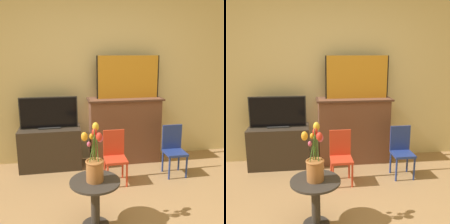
% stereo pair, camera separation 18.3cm
% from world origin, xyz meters
% --- Properties ---
extents(wall_back, '(8.00, 0.06, 2.70)m').
position_xyz_m(wall_back, '(0.00, 2.13, 1.35)').
color(wall_back, beige).
rests_on(wall_back, ground).
extents(fireplace_mantel, '(1.09, 0.38, 0.97)m').
position_xyz_m(fireplace_mantel, '(0.38, 1.93, 0.50)').
color(fireplace_mantel, brown).
rests_on(fireplace_mantel, ground).
extents(painting, '(0.91, 0.03, 0.61)m').
position_xyz_m(painting, '(0.42, 1.93, 1.27)').
color(painting, black).
rests_on(painting, fireplace_mantel).
extents(tv_stand, '(0.85, 0.41, 0.58)m').
position_xyz_m(tv_stand, '(-0.71, 1.88, 0.29)').
color(tv_stand, '#382D23').
rests_on(tv_stand, ground).
extents(tv_monitor, '(0.79, 0.12, 0.44)m').
position_xyz_m(tv_monitor, '(-0.71, 1.88, 0.79)').
color(tv_monitor, '#2D2D2D').
rests_on(tv_monitor, tv_stand).
extents(chair_red, '(0.27, 0.27, 0.66)m').
position_xyz_m(chair_red, '(0.11, 1.30, 0.37)').
color(chair_red, red).
rests_on(chair_red, ground).
extents(chair_blue, '(0.27, 0.27, 0.66)m').
position_xyz_m(chair_blue, '(0.93, 1.38, 0.37)').
color(chair_blue, navy).
rests_on(chair_blue, ground).
extents(side_table, '(0.46, 0.46, 0.47)m').
position_xyz_m(side_table, '(-0.24, 0.45, 0.31)').
color(side_table, '#332D28').
rests_on(side_table, ground).
extents(vase_tulips, '(0.20, 0.19, 0.53)m').
position_xyz_m(vase_tulips, '(-0.24, 0.45, 0.65)').
color(vase_tulips, '#AD6B38').
rests_on(vase_tulips, side_table).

